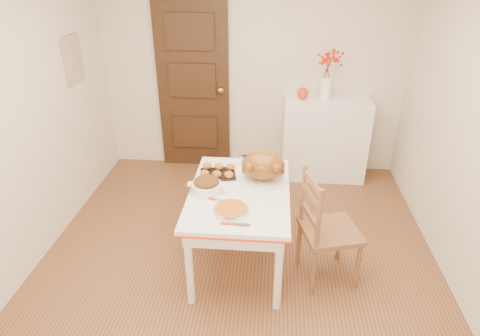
# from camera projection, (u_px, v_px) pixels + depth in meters

# --- Properties ---
(floor) EXTENTS (3.50, 4.00, 0.00)m
(floor) POSITION_uv_depth(u_px,v_px,m) (237.00, 269.00, 3.55)
(floor) COLOR #573119
(floor) RESTS_ON ground
(wall_back) EXTENTS (3.50, 0.00, 2.50)m
(wall_back) POSITION_uv_depth(u_px,v_px,m) (253.00, 68.00, 4.74)
(wall_back) COLOR beige
(wall_back) RESTS_ON ground
(wall_left) EXTENTS (0.00, 4.00, 2.50)m
(wall_left) POSITION_uv_depth(u_px,v_px,m) (6.00, 128.00, 3.11)
(wall_left) COLOR beige
(wall_left) RESTS_ON ground
(door_back) EXTENTS (0.85, 0.06, 2.06)m
(door_back) POSITION_uv_depth(u_px,v_px,m) (193.00, 86.00, 4.87)
(door_back) COLOR #392211
(door_back) RESTS_ON ground
(photo_board) EXTENTS (0.03, 0.35, 0.45)m
(photo_board) POSITION_uv_depth(u_px,v_px,m) (73.00, 59.00, 4.05)
(photo_board) COLOR beige
(photo_board) RESTS_ON ground
(sideboard) EXTENTS (0.96, 0.43, 0.96)m
(sideboard) POSITION_uv_depth(u_px,v_px,m) (324.00, 139.00, 4.83)
(sideboard) COLOR white
(sideboard) RESTS_ON floor
(kitchen_table) EXTENTS (0.82, 1.20, 0.72)m
(kitchen_table) POSITION_uv_depth(u_px,v_px,m) (239.00, 227.00, 3.49)
(kitchen_table) COLOR white
(kitchen_table) RESTS_ON floor
(chair_oak) EXTENTS (0.53, 0.53, 0.97)m
(chair_oak) POSITION_uv_depth(u_px,v_px,m) (330.00, 228.00, 3.26)
(chair_oak) COLOR brown
(chair_oak) RESTS_ON floor
(berry_vase) EXTENTS (0.27, 0.27, 0.52)m
(berry_vase) POSITION_uv_depth(u_px,v_px,m) (327.00, 77.00, 4.49)
(berry_vase) COLOR white
(berry_vase) RESTS_ON sideboard
(apple) EXTENTS (0.13, 0.13, 0.13)m
(apple) POSITION_uv_depth(u_px,v_px,m) (303.00, 93.00, 4.60)
(apple) COLOR red
(apple) RESTS_ON sideboard
(turkey_platter) EXTENTS (0.42, 0.34, 0.27)m
(turkey_platter) POSITION_uv_depth(u_px,v_px,m) (263.00, 167.00, 3.40)
(turkey_platter) COLOR brown
(turkey_platter) RESTS_ON kitchen_table
(pumpkin_pie) EXTENTS (0.32, 0.32, 0.05)m
(pumpkin_pie) POSITION_uv_depth(u_px,v_px,m) (231.00, 209.00, 3.04)
(pumpkin_pie) COLOR #B5570E
(pumpkin_pie) RESTS_ON kitchen_table
(stuffing_dish) EXTENTS (0.32, 0.26, 0.12)m
(stuffing_dish) POSITION_uv_depth(u_px,v_px,m) (207.00, 185.00, 3.28)
(stuffing_dish) COLOR #542C11
(stuffing_dish) RESTS_ON kitchen_table
(rolls_tray) EXTENTS (0.34, 0.29, 0.08)m
(rolls_tray) POSITION_uv_depth(u_px,v_px,m) (218.00, 171.00, 3.54)
(rolls_tray) COLOR #C97124
(rolls_tray) RESTS_ON kitchen_table
(pie_server) EXTENTS (0.21, 0.07, 0.01)m
(pie_server) POSITION_uv_depth(u_px,v_px,m) (235.00, 224.00, 2.90)
(pie_server) COLOR silver
(pie_server) RESTS_ON kitchen_table
(carving_knife) EXTENTS (0.26, 0.13, 0.01)m
(carving_knife) POSITION_uv_depth(u_px,v_px,m) (219.00, 200.00, 3.18)
(carving_knife) COLOR silver
(carving_knife) RESTS_ON kitchen_table
(drinking_glass) EXTENTS (0.07, 0.07, 0.10)m
(drinking_glass) POSITION_uv_depth(u_px,v_px,m) (244.00, 161.00, 3.69)
(drinking_glass) COLOR white
(drinking_glass) RESTS_ON kitchen_table
(shaker_pair) EXTENTS (0.10, 0.04, 0.09)m
(shaker_pair) POSITION_uv_depth(u_px,v_px,m) (279.00, 162.00, 3.67)
(shaker_pair) COLOR white
(shaker_pair) RESTS_ON kitchen_table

